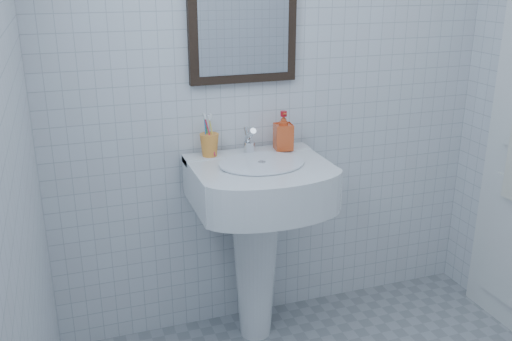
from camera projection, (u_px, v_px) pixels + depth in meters
name	position (u px, v px, depth m)	size (l,w,h in m)	color
wall_back	(277.00, 77.00, 2.68)	(2.20, 0.02, 2.50)	silver
wall_left	(10.00, 196.00, 1.27)	(0.02, 2.40, 2.50)	silver
washbasin	(257.00, 221.00, 2.65)	(0.61, 0.44, 0.93)	white
faucet	(249.00, 142.00, 2.63)	(0.05, 0.12, 0.13)	silver
toothbrush_cup	(209.00, 145.00, 2.59)	(0.09, 0.09, 0.10)	orange
soap_dispenser	(283.00, 131.00, 2.67)	(0.08, 0.08, 0.18)	red
wall_mirror	(243.00, 13.00, 2.51)	(0.50, 0.04, 0.62)	black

